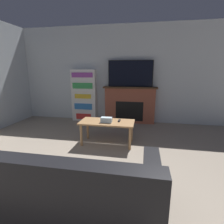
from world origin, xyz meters
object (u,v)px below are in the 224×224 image
object	(u,v)px
couch	(41,194)
bookshelf	(84,96)
coffee_table	(107,124)
tv	(130,74)
fireplace	(130,105)

from	to	relation	value
couch	bookshelf	size ratio (longest dim) A/B	1.52
coffee_table	tv	bearing A→B (deg)	78.72
coffee_table	bookshelf	bearing A→B (deg)	122.79
tv	coffee_table	distance (m)	1.90
tv	bookshelf	size ratio (longest dim) A/B	0.81
fireplace	couch	world-z (taller)	fireplace
fireplace	couch	distance (m)	3.64
tv	bookshelf	xyz separation A→B (m)	(-1.34, -0.00, -0.64)
tv	fireplace	bearing A→B (deg)	90.00
tv	coffee_table	world-z (taller)	tv
couch	coffee_table	bearing A→B (deg)	82.67
fireplace	tv	world-z (taller)	tv
fireplace	bookshelf	bearing A→B (deg)	-179.02
fireplace	couch	xyz separation A→B (m)	(-0.57, -3.58, -0.23)
fireplace	tv	xyz separation A→B (m)	(0.00, -0.02, 0.87)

